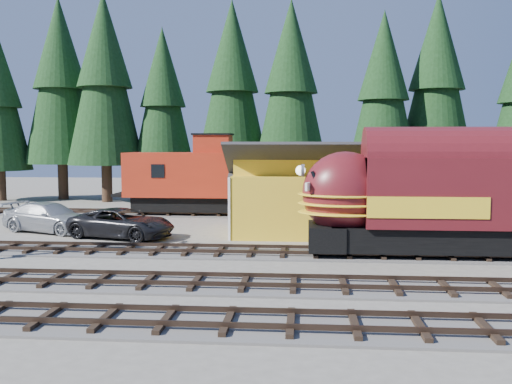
# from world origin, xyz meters

# --- Properties ---
(ground) EXTENTS (120.00, 120.00, 0.00)m
(ground) POSITION_xyz_m (0.00, 0.00, 0.00)
(ground) COLOR #6B665B
(ground) RESTS_ON ground
(track_spur) EXTENTS (32.00, 3.20, 0.33)m
(track_spur) POSITION_xyz_m (-10.00, 18.00, 0.06)
(track_spur) COLOR #4C4947
(track_spur) RESTS_ON ground
(depot) EXTENTS (12.80, 7.00, 5.30)m
(depot) POSITION_xyz_m (-0.00, 10.50, 2.96)
(depot) COLOR gold
(depot) RESTS_ON ground
(conifer_backdrop) EXTENTS (79.29, 21.04, 15.78)m
(conifer_backdrop) POSITION_xyz_m (5.99, 24.94, 9.98)
(conifer_backdrop) COLOR black
(conifer_backdrop) RESTS_ON ground
(locomotive) EXTENTS (16.57, 3.29, 4.51)m
(locomotive) POSITION_xyz_m (5.68, 4.00, 2.62)
(locomotive) COLOR black
(locomotive) RESTS_ON ground
(caboose) EXTENTS (10.46, 3.03, 5.44)m
(caboose) POSITION_xyz_m (-9.51, 18.00, 2.68)
(caboose) COLOR black
(caboose) RESTS_ON ground
(pickup_truck_a) EXTENTS (6.40, 4.18, 1.64)m
(pickup_truck_a) POSITION_xyz_m (-12.01, 7.98, 0.82)
(pickup_truck_a) COLOR black
(pickup_truck_a) RESTS_ON ground
(pickup_truck_b) EXTENTS (6.37, 4.20, 1.72)m
(pickup_truck_b) POSITION_xyz_m (-16.92, 9.65, 0.86)
(pickup_truck_b) COLOR #9FA2A7
(pickup_truck_b) RESTS_ON ground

